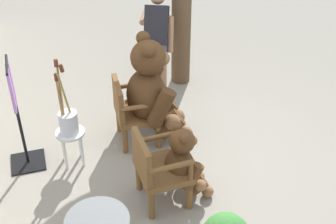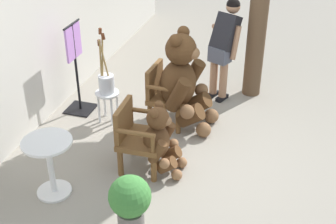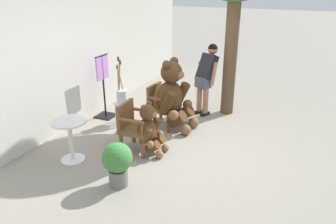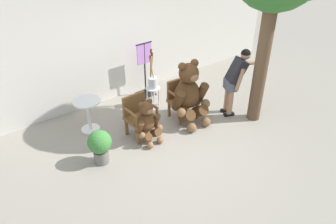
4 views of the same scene
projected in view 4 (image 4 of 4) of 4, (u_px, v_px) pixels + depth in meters
The scene contains 12 objects.
ground_plane at pixel (180, 138), 6.77m from camera, with size 60.00×60.00×0.00m, color gray.
back_wall at pixel (116, 41), 7.63m from camera, with size 10.00×0.16×2.80m, color beige.
wooden_chair_left at pixel (139, 115), 6.66m from camera, with size 0.58×0.54×0.86m.
wooden_chair_right at pixel (182, 98), 7.23m from camera, with size 0.59×0.55×0.86m.
teddy_bear_large at pixel (189, 94), 6.93m from camera, with size 0.85×0.82×1.42m.
teddy_bear_small at pixel (147, 122), 6.47m from camera, with size 0.55×0.53×0.92m.
person_visitor at pixel (236, 77), 7.10m from camera, with size 0.84×0.48×1.54m.
white_stool at pixel (153, 92), 7.71m from camera, with size 0.34×0.34×0.46m.
brush_bucket at pixel (152, 81), 7.56m from camera, with size 0.22×0.22×0.94m.
round_side_table at pixel (88, 112), 6.78m from camera, with size 0.56×0.56×0.72m.
potted_plant at pixel (100, 145), 5.94m from camera, with size 0.44×0.44×0.68m.
clothing_display_stand at pixel (145, 68), 7.96m from camera, with size 0.44×0.40×1.36m.
Camera 4 is at (-3.49, -4.16, 4.07)m, focal length 35.00 mm.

